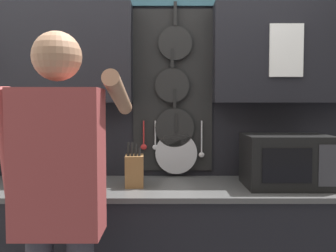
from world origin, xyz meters
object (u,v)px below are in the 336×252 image
at_px(knife_block, 133,170).
at_px(person, 58,192).
at_px(utensil_crock, 39,171).
at_px(microwave, 285,161).

bearing_deg(knife_block, person, -113.48).
xyz_separation_m(utensil_crock, person, (0.30, -0.63, 0.02)).
bearing_deg(microwave, knife_block, 179.95).
relative_size(microwave, knife_block, 1.84).
relative_size(knife_block, utensil_crock, 0.79).
bearing_deg(utensil_crock, person, -64.68).
distance_m(microwave, knife_block, 0.93).
height_order(microwave, person, person).
distance_m(microwave, person, 1.36).
bearing_deg(person, microwave, 27.64).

